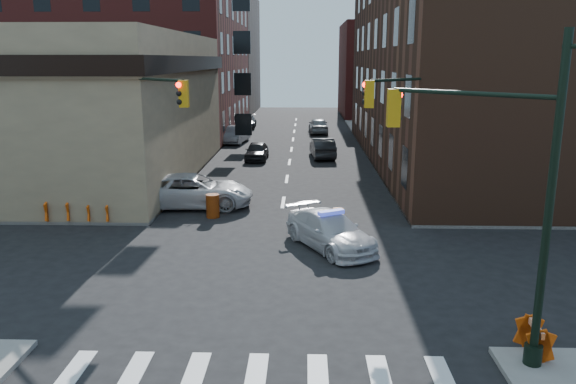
# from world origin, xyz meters

# --- Properties ---
(ground) EXTENTS (140.00, 140.00, 0.00)m
(ground) POSITION_xyz_m (0.00, 0.00, 0.00)
(ground) COLOR black
(ground) RESTS_ON ground
(sidewalk_nw) EXTENTS (34.00, 54.50, 0.15)m
(sidewalk_nw) POSITION_xyz_m (-23.00, 32.75, 0.07)
(sidewalk_nw) COLOR gray
(sidewalk_nw) RESTS_ON ground
(sidewalk_ne) EXTENTS (34.00, 54.50, 0.15)m
(sidewalk_ne) POSITION_xyz_m (23.00, 32.75, 0.07)
(sidewalk_ne) COLOR gray
(sidewalk_ne) RESTS_ON ground
(bank_building) EXTENTS (22.00, 22.00, 9.00)m
(bank_building) POSITION_xyz_m (-17.00, 16.50, 4.50)
(bank_building) COLOR #998764
(bank_building) RESTS_ON ground
(apartment_block) EXTENTS (25.00, 25.00, 24.00)m
(apartment_block) POSITION_xyz_m (-18.50, 40.00, 12.00)
(apartment_block) COLOR maroon
(apartment_block) RESTS_ON ground
(commercial_row_ne) EXTENTS (14.00, 34.00, 14.00)m
(commercial_row_ne) POSITION_xyz_m (13.00, 22.50, 7.00)
(commercial_row_ne) COLOR #4B2D1E
(commercial_row_ne) RESTS_ON ground
(filler_nw) EXTENTS (20.00, 18.00, 16.00)m
(filler_nw) POSITION_xyz_m (-16.00, 62.00, 8.00)
(filler_nw) COLOR brown
(filler_nw) RESTS_ON ground
(filler_ne) EXTENTS (16.00, 16.00, 12.00)m
(filler_ne) POSITION_xyz_m (14.00, 58.00, 6.00)
(filler_ne) COLOR maroon
(filler_ne) RESTS_ON ground
(signal_pole_se) EXTENTS (5.40, 5.27, 8.00)m
(signal_pole_se) POSITION_xyz_m (6.04, -5.52, 4.61)
(signal_pole_se) COLOR black
(signal_pole_se) RESTS_ON sidewalk_se
(signal_pole_nw) EXTENTS (3.58, 3.67, 8.00)m
(signal_pole_nw) POSITION_xyz_m (-5.85, 5.34, 4.34)
(signal_pole_nw) COLOR black
(signal_pole_nw) RESTS_ON sidewalk_nw
(signal_pole_ne) EXTENTS (3.67, 3.58, 8.00)m
(signal_pole_ne) POSITION_xyz_m (5.84, 5.35, 4.34)
(signal_pole_ne) COLOR black
(signal_pole_ne) RESTS_ON sidewalk_ne
(tree_ne_near) EXTENTS (3.00, 3.00, 4.85)m
(tree_ne_near) POSITION_xyz_m (7.50, 26.00, 3.49)
(tree_ne_near) COLOR black
(tree_ne_near) RESTS_ON sidewalk_ne
(tree_ne_far) EXTENTS (3.00, 3.00, 4.85)m
(tree_ne_far) POSITION_xyz_m (7.50, 34.00, 3.49)
(tree_ne_far) COLOR black
(tree_ne_far) RESTS_ON sidewalk_ne
(police_car) EXTENTS (4.16, 5.28, 1.43)m
(police_car) POSITION_xyz_m (2.19, 2.73, 0.72)
(police_car) COLOR silver
(police_car) RESTS_ON ground
(pickup) EXTENTS (6.29, 3.15, 1.71)m
(pickup) POSITION_xyz_m (-4.61, 9.00, 0.85)
(pickup) COLOR silver
(pickup) RESTS_ON ground
(parked_car_wnear) EXTENTS (1.68, 4.03, 1.36)m
(parked_car_wnear) POSITION_xyz_m (-2.50, 22.89, 0.68)
(parked_car_wnear) COLOR black
(parked_car_wnear) RESTS_ON ground
(parked_car_wfar) EXTENTS (2.24, 4.82, 1.53)m
(parked_car_wfar) POSITION_xyz_m (-5.12, 31.64, 0.77)
(parked_car_wfar) COLOR gray
(parked_car_wfar) RESTS_ON ground
(parked_car_wdeep) EXTENTS (2.07, 4.77, 1.37)m
(parked_car_wdeep) POSITION_xyz_m (-5.28, 42.87, 0.68)
(parked_car_wdeep) COLOR black
(parked_car_wdeep) RESTS_ON ground
(parked_car_enear) EXTENTS (2.03, 4.77, 1.53)m
(parked_car_enear) POSITION_xyz_m (2.50, 24.06, 0.77)
(parked_car_enear) COLOR black
(parked_car_enear) RESTS_ON ground
(parked_car_efar) EXTENTS (2.06, 4.78, 1.61)m
(parked_car_efar) POSITION_xyz_m (2.50, 38.65, 0.80)
(parked_car_efar) COLOR #95999D
(parked_car_efar) RESTS_ON ground
(pedestrian_a) EXTENTS (0.71, 0.50, 1.85)m
(pedestrian_a) POSITION_xyz_m (-6.88, 7.35, 1.08)
(pedestrian_a) COLOR black
(pedestrian_a) RESTS_ON sidewalk_nw
(pedestrian_b) EXTENTS (0.86, 0.70, 1.67)m
(pedestrian_b) POSITION_xyz_m (-12.53, 7.40, 0.98)
(pedestrian_b) COLOR black
(pedestrian_b) RESTS_ON sidewalk_nw
(pedestrian_c) EXTENTS (0.91, 1.05, 1.69)m
(pedestrian_c) POSITION_xyz_m (-12.55, 6.57, 1.00)
(pedestrian_c) COLOR #1D242C
(pedestrian_c) RESTS_ON sidewalk_nw
(barrel_road) EXTENTS (0.65, 0.65, 0.90)m
(barrel_road) POSITION_xyz_m (2.66, 5.51, 0.45)
(barrel_road) COLOR #C02F09
(barrel_road) RESTS_ON ground
(barrel_bank) EXTENTS (0.81, 0.81, 1.14)m
(barrel_bank) POSITION_xyz_m (-3.29, 7.05, 0.57)
(barrel_bank) COLOR #D5560A
(barrel_bank) RESTS_ON ground
(barricade_se_a) EXTENTS (0.60, 1.13, 0.83)m
(barricade_se_a) POSITION_xyz_m (7.01, -5.81, 0.56)
(barricade_se_a) COLOR red
(barricade_se_a) RESTS_ON sidewalk_se
(barricade_nw_a) EXTENTS (1.16, 0.59, 0.87)m
(barricade_nw_a) POSITION_xyz_m (-8.31, 5.70, 0.58)
(barricade_nw_a) COLOR #DB440A
(barricade_nw_a) RESTS_ON sidewalk_nw
(barricade_nw_b) EXTENTS (1.36, 0.75, 0.99)m
(barricade_nw_b) POSITION_xyz_m (-10.21, 5.70, 0.64)
(barricade_nw_b) COLOR #E7580A
(barricade_nw_b) RESTS_ON sidewalk_nw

